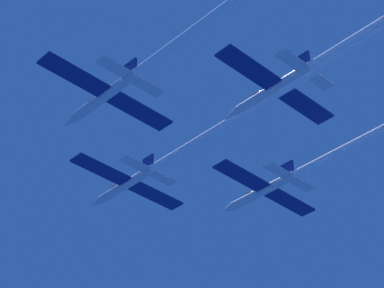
{
  "coord_description": "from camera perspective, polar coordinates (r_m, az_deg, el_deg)",
  "views": [
    {
      "loc": [
        -51.65,
        -66.32,
        -52.59
      ],
      "look_at": [
        -0.56,
        -12.95,
        0.15
      ],
      "focal_mm": 70.82,
      "sensor_mm": 36.0,
      "label": 1
    }
  ],
  "objects": [
    {
      "name": "jet_right_wing",
      "position": [
        89.94,
        13.79,
        0.88
      ],
      "size": [
        17.26,
        59.52,
        2.86
      ],
      "color": "silver"
    },
    {
      "name": "jet_lead",
      "position": [
        85.37,
        5.02,
        2.99
      ],
      "size": [
        17.26,
        71.43,
        2.86
      ],
      "color": "silver"
    }
  ]
}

